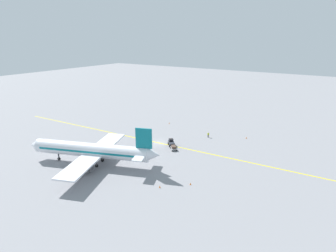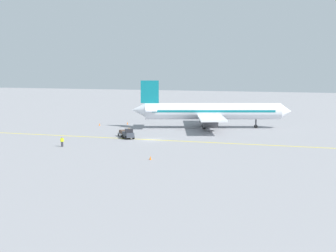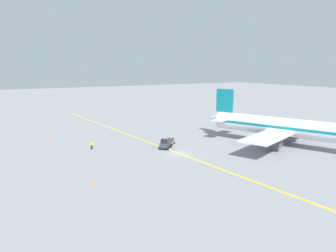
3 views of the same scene
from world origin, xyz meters
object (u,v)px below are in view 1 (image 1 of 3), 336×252
object	(u,v)px
ground_crew_worker	(208,135)
traffic_cone_mid_apron	(246,138)
traffic_cone_far_edge	(160,187)
baggage_cart_trailing	(174,147)
traffic_cone_near_nose	(190,184)
baggage_tug_dark	(171,143)
traffic_cone_by_wingtip	(169,123)
airplane_at_gate	(93,151)

from	to	relation	value
ground_crew_worker	traffic_cone_mid_apron	bearing A→B (deg)	-62.54
traffic_cone_mid_apron	traffic_cone_far_edge	size ratio (longest dim) A/B	1.00
baggage_cart_trailing	traffic_cone_near_nose	bearing A→B (deg)	-137.74
baggage_cart_trailing	traffic_cone_mid_apron	size ratio (longest dim) A/B	5.19
baggage_cart_trailing	traffic_cone_mid_apron	xyz separation A→B (m)	(20.26, -15.14, -0.49)
ground_crew_worker	traffic_cone_near_nose	bearing A→B (deg)	-163.27
baggage_tug_dark	traffic_cone_mid_apron	distance (m)	24.93
baggage_tug_dark	ground_crew_worker	bearing A→B (deg)	-28.24
ground_crew_worker	traffic_cone_by_wingtip	distance (m)	19.24
baggage_tug_dark	traffic_cone_mid_apron	size ratio (longest dim) A/B	5.85
traffic_cone_near_nose	traffic_cone_mid_apron	xyz separation A→B (m)	(34.60, -2.12, 0.00)
traffic_cone_mid_apron	traffic_cone_near_nose	bearing A→B (deg)	176.50
airplane_at_gate	traffic_cone_by_wingtip	size ratio (longest dim) A/B	62.43
baggage_cart_trailing	traffic_cone_by_wingtip	distance (m)	24.59
traffic_cone_mid_apron	traffic_cone_far_edge	distance (m)	39.85
airplane_at_gate	ground_crew_worker	size ratio (longest dim) A/B	20.44
baggage_tug_dark	baggage_cart_trailing	distance (m)	3.30
ground_crew_worker	traffic_cone_mid_apron	xyz separation A→B (m)	(5.63, -10.83, -0.63)
baggage_tug_dark	ground_crew_worker	world-z (taller)	baggage_tug_dark
ground_crew_worker	traffic_cone_mid_apron	world-z (taller)	ground_crew_worker
baggage_tug_dark	traffic_cone_mid_apron	bearing A→B (deg)	-44.25
traffic_cone_near_nose	airplane_at_gate	bearing A→B (deg)	99.35
baggage_tug_dark	traffic_cone_far_edge	distance (m)	23.70
baggage_cart_trailing	traffic_cone_mid_apron	bearing A→B (deg)	-36.77
baggage_tug_dark	traffic_cone_mid_apron	world-z (taller)	baggage_tug_dark
traffic_cone_by_wingtip	baggage_cart_trailing	bearing A→B (deg)	-144.96
baggage_tug_dark	traffic_cone_near_nose	distance (m)	22.67
traffic_cone_near_nose	baggage_tug_dark	bearing A→B (deg)	42.37
traffic_cone_by_wingtip	traffic_cone_near_nose	bearing A→B (deg)	-141.78
traffic_cone_near_nose	traffic_cone_far_edge	world-z (taller)	same
traffic_cone_near_nose	baggage_cart_trailing	bearing A→B (deg)	42.26
ground_crew_worker	traffic_cone_far_edge	xyz separation A→B (m)	(-33.58, -3.69, -0.63)
baggage_tug_dark	traffic_cone_by_wingtip	bearing A→B (deg)	33.81
baggage_cart_trailing	traffic_cone_near_nose	world-z (taller)	baggage_cart_trailing
traffic_cone_far_edge	ground_crew_worker	bearing A→B (deg)	6.27
traffic_cone_by_wingtip	traffic_cone_far_edge	xyz separation A→B (m)	(-39.08, -22.12, 0.00)
baggage_tug_dark	traffic_cone_near_nose	size ratio (longest dim) A/B	5.85
baggage_cart_trailing	traffic_cone_mid_apron	world-z (taller)	baggage_cart_trailing
airplane_at_gate	baggage_tug_dark	xyz separation A→B (m)	(20.97, -10.38, -2.81)
baggage_tug_dark	traffic_cone_by_wingtip	size ratio (longest dim) A/B	5.85
airplane_at_gate	baggage_tug_dark	bearing A→B (deg)	-26.34
traffic_cone_by_wingtip	traffic_cone_far_edge	world-z (taller)	same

